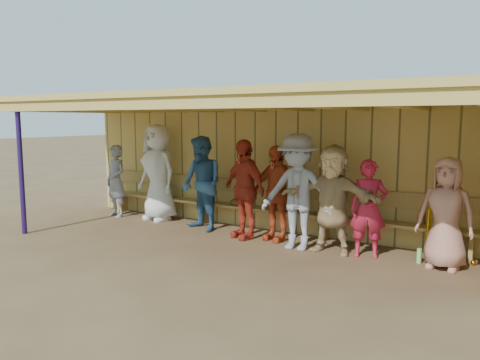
{
  "coord_description": "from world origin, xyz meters",
  "views": [
    {
      "loc": [
        4.23,
        -6.47,
        2.09
      ],
      "look_at": [
        0.0,
        0.35,
        1.05
      ],
      "focal_mm": 35.0,
      "sensor_mm": 36.0,
      "label": 1
    }
  ],
  "objects_px": {
    "player_b": "(158,173)",
    "player_f": "(332,199)",
    "player_e": "(297,192)",
    "player_c": "(202,184)",
    "player_d": "(244,189)",
    "bench": "(261,203)",
    "player_h": "(446,214)",
    "player_a": "(116,181)",
    "player_extra": "(276,193)",
    "player_g": "(368,209)"
  },
  "relations": [
    {
      "from": "player_b",
      "to": "player_h",
      "type": "relative_size",
      "value": 1.26
    },
    {
      "from": "player_e",
      "to": "player_f",
      "type": "height_order",
      "value": "player_e"
    },
    {
      "from": "player_b",
      "to": "player_f",
      "type": "height_order",
      "value": "player_b"
    },
    {
      "from": "bench",
      "to": "player_f",
      "type": "bearing_deg",
      "value": -23.05
    },
    {
      "from": "player_a",
      "to": "bench",
      "type": "distance_m",
      "value": 3.35
    },
    {
      "from": "player_e",
      "to": "player_b",
      "type": "bearing_deg",
      "value": 168.73
    },
    {
      "from": "player_e",
      "to": "player_extra",
      "type": "bearing_deg",
      "value": 147.47
    },
    {
      "from": "player_f",
      "to": "player_g",
      "type": "relative_size",
      "value": 1.15
    },
    {
      "from": "player_extra",
      "to": "bench",
      "type": "distance_m",
      "value": 0.8
    },
    {
      "from": "player_c",
      "to": "player_h",
      "type": "height_order",
      "value": "player_c"
    },
    {
      "from": "player_b",
      "to": "player_h",
      "type": "distance_m",
      "value": 5.61
    },
    {
      "from": "player_b",
      "to": "bench",
      "type": "distance_m",
      "value": 2.36
    },
    {
      "from": "player_d",
      "to": "bench",
      "type": "bearing_deg",
      "value": 112.34
    },
    {
      "from": "player_extra",
      "to": "player_h",
      "type": "bearing_deg",
      "value": 9.4
    },
    {
      "from": "player_b",
      "to": "player_e",
      "type": "xyz_separation_m",
      "value": [
        3.4,
        -0.5,
        -0.06
      ]
    },
    {
      "from": "player_f",
      "to": "player_h",
      "type": "bearing_deg",
      "value": 0.87
    },
    {
      "from": "player_a",
      "to": "bench",
      "type": "relative_size",
      "value": 0.2
    },
    {
      "from": "player_a",
      "to": "bench",
      "type": "height_order",
      "value": "player_a"
    },
    {
      "from": "player_a",
      "to": "player_b",
      "type": "xyz_separation_m",
      "value": [
        1.01,
        0.21,
        0.22
      ]
    },
    {
      "from": "player_h",
      "to": "bench",
      "type": "relative_size",
      "value": 0.21
    },
    {
      "from": "player_f",
      "to": "player_g",
      "type": "bearing_deg",
      "value": 7.3
    },
    {
      "from": "player_c",
      "to": "player_d",
      "type": "distance_m",
      "value": 0.97
    },
    {
      "from": "player_g",
      "to": "player_h",
      "type": "xyz_separation_m",
      "value": [
        1.09,
        -0.02,
        0.04
      ]
    },
    {
      "from": "player_c",
      "to": "player_h",
      "type": "relative_size",
      "value": 1.13
    },
    {
      "from": "player_e",
      "to": "player_f",
      "type": "relative_size",
      "value": 1.09
    },
    {
      "from": "player_b",
      "to": "player_c",
      "type": "height_order",
      "value": "player_b"
    },
    {
      "from": "player_b",
      "to": "player_g",
      "type": "height_order",
      "value": "player_b"
    },
    {
      "from": "player_d",
      "to": "player_e",
      "type": "xyz_separation_m",
      "value": [
        1.1,
        -0.16,
        0.06
      ]
    },
    {
      "from": "player_d",
      "to": "player_f",
      "type": "xyz_separation_m",
      "value": [
        1.65,
        -0.06,
        -0.02
      ]
    },
    {
      "from": "player_a",
      "to": "player_e",
      "type": "height_order",
      "value": "player_e"
    },
    {
      "from": "player_e",
      "to": "bench",
      "type": "relative_size",
      "value": 0.25
    },
    {
      "from": "player_f",
      "to": "bench",
      "type": "xyz_separation_m",
      "value": [
        -1.66,
        0.71,
        -0.33
      ]
    },
    {
      "from": "player_a",
      "to": "player_g",
      "type": "bearing_deg",
      "value": 12.31
    },
    {
      "from": "player_c",
      "to": "bench",
      "type": "bearing_deg",
      "value": 49.78
    },
    {
      "from": "player_g",
      "to": "player_h",
      "type": "bearing_deg",
      "value": -18.61
    },
    {
      "from": "player_e",
      "to": "player_g",
      "type": "height_order",
      "value": "player_e"
    },
    {
      "from": "player_c",
      "to": "player_b",
      "type": "bearing_deg",
      "value": -172.36
    },
    {
      "from": "player_b",
      "to": "player_f",
      "type": "bearing_deg",
      "value": 3.36
    },
    {
      "from": "player_c",
      "to": "player_f",
      "type": "height_order",
      "value": "player_c"
    },
    {
      "from": "player_c",
      "to": "player_a",
      "type": "bearing_deg",
      "value": -162.3
    },
    {
      "from": "player_a",
      "to": "player_b",
      "type": "relative_size",
      "value": 0.78
    },
    {
      "from": "player_g",
      "to": "player_extra",
      "type": "bearing_deg",
      "value": 158.01
    },
    {
      "from": "player_a",
      "to": "player_d",
      "type": "relative_size",
      "value": 0.89
    },
    {
      "from": "player_a",
      "to": "player_g",
      "type": "xyz_separation_m",
      "value": [
        5.51,
        -0.1,
        -0.03
      ]
    },
    {
      "from": "player_h",
      "to": "player_c",
      "type": "bearing_deg",
      "value": -175.3
    },
    {
      "from": "player_a",
      "to": "player_f",
      "type": "height_order",
      "value": "player_f"
    },
    {
      "from": "player_a",
      "to": "player_b",
      "type": "bearing_deg",
      "value": 25.29
    },
    {
      "from": "player_extra",
      "to": "player_d",
      "type": "bearing_deg",
      "value": -152.23
    },
    {
      "from": "bench",
      "to": "player_c",
      "type": "bearing_deg",
      "value": -149.24
    },
    {
      "from": "player_e",
      "to": "player_h",
      "type": "height_order",
      "value": "player_e"
    }
  ]
}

